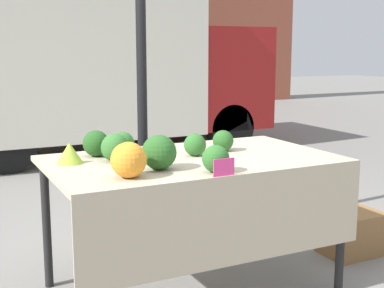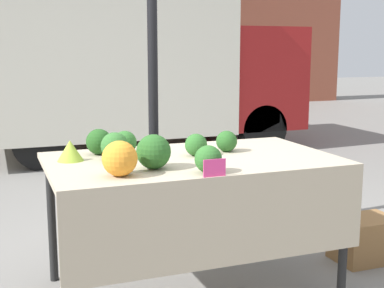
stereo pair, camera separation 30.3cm
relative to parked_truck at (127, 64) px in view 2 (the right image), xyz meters
name	(u,v)px [view 2 (the right image)]	position (x,y,z in m)	size (l,w,h in m)	color
tent_pole	(153,74)	(-0.75, -3.81, 0.03)	(0.07, 0.07, 2.48)	black
parked_truck	(127,64)	(0.00, 0.00, 0.00)	(4.36, 2.25, 2.26)	silver
market_table	(196,177)	(-0.77, -4.68, -0.51)	(1.63, 0.96, 0.80)	tan
orange_cauliflower	(120,159)	(-1.25, -4.90, -0.32)	(0.17, 0.17, 0.17)	orange
romanesco_head	(70,151)	(-1.43, -4.45, -0.35)	(0.15, 0.15, 0.12)	#93B238
broccoli_head_0	(208,159)	(-0.82, -4.99, -0.34)	(0.14, 0.14, 0.14)	#2D6628
broccoli_head_1	(115,146)	(-1.19, -4.51, -0.33)	(0.16, 0.16, 0.16)	#336B2D
broccoli_head_2	(196,145)	(-0.72, -4.57, -0.35)	(0.13, 0.13, 0.13)	#2D6628
broccoli_head_3	(99,142)	(-1.24, -4.32, -0.33)	(0.15, 0.15, 0.15)	#23511E
broccoli_head_4	(125,143)	(-1.10, -4.37, -0.34)	(0.14, 0.14, 0.14)	#2D6628
broccoli_head_5	(227,141)	(-0.50, -4.51, -0.35)	(0.13, 0.13, 0.13)	#285B23
broccoli_head_6	(154,152)	(-1.05, -4.81, -0.32)	(0.18, 0.18, 0.18)	#285B23
price_sign	(215,168)	(-0.82, -5.08, -0.37)	(0.12, 0.01, 0.09)	#E53D84
produce_crate	(365,239)	(0.48, -4.60, -1.06)	(0.41, 0.30, 0.29)	olive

